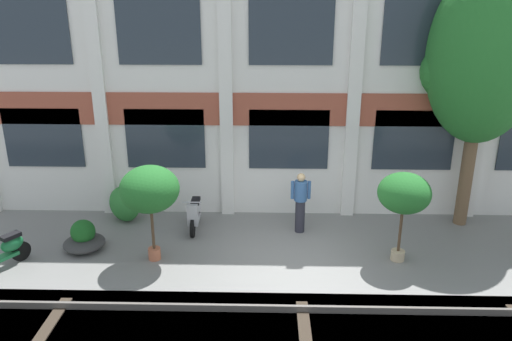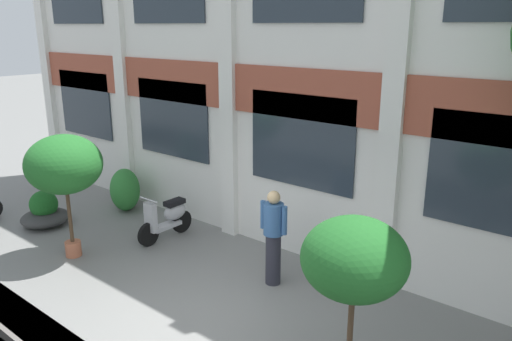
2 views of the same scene
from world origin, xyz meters
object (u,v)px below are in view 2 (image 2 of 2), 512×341
object	(u,v)px
potted_plant_wide_bowl	(45,213)
resident_by_doorway	(273,235)
potted_plant_terracotta_small	(354,261)
scooter_near_curb	(168,218)
potted_plant_low_pan	(64,165)
topiary_hedge	(125,190)

from	to	relation	value
potted_plant_wide_bowl	resident_by_doorway	size ratio (longest dim) A/B	0.62
potted_plant_terracotta_small	scooter_near_curb	xyz separation A→B (m)	(-5.13, 1.61, -1.27)
potted_plant_low_pan	potted_plant_terracotta_small	bearing A→B (deg)	1.12
potted_plant_wide_bowl	topiary_hedge	world-z (taller)	topiary_hedge
resident_by_doorway	potted_plant_terracotta_small	bearing A→B (deg)	55.54
potted_plant_low_pan	scooter_near_curb	size ratio (longest dim) A/B	1.72
potted_plant_low_pan	potted_plant_terracotta_small	distance (m)	5.89
potted_plant_terracotta_small	topiary_hedge	world-z (taller)	potted_plant_terracotta_small
potted_plant_low_pan	topiary_hedge	distance (m)	2.86
potted_plant_wide_bowl	scooter_near_curb	world-z (taller)	scooter_near_curb
potted_plant_wide_bowl	scooter_near_curb	xyz separation A→B (m)	(2.62, 1.28, 0.15)
potted_plant_terracotta_small	resident_by_doorway	size ratio (longest dim) A/B	1.33
potted_plant_terracotta_small	scooter_near_curb	size ratio (longest dim) A/B	1.60
potted_plant_wide_bowl	scooter_near_curb	bearing A→B (deg)	26.08
resident_by_doorway	topiary_hedge	bearing A→B (deg)	-98.17
potted_plant_low_pan	topiary_hedge	world-z (taller)	potted_plant_low_pan
resident_by_doorway	topiary_hedge	xyz separation A→B (m)	(-4.91, 0.58, -0.39)
potted_plant_terracotta_small	topiary_hedge	size ratio (longest dim) A/B	2.18
topiary_hedge	potted_plant_terracotta_small	bearing A→B (deg)	-16.04
potted_plant_low_pan	topiary_hedge	bearing A→B (deg)	120.87
potted_plant_terracotta_small	potted_plant_wide_bowl	size ratio (longest dim) A/B	2.15
potted_plant_terracotta_small	potted_plant_wide_bowl	world-z (taller)	potted_plant_terracotta_small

